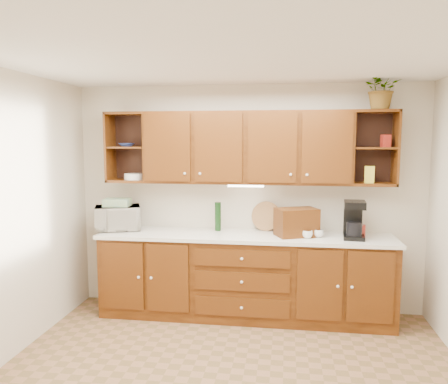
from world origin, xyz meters
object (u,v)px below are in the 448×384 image
(microwave, at_px, (118,218))
(bread_box, at_px, (297,222))
(coffee_maker, at_px, (354,220))
(potted_plant, at_px, (382,88))

(microwave, height_order, bread_box, bread_box)
(coffee_maker, height_order, potted_plant, potted_plant)
(microwave, relative_size, potted_plant, 1.16)
(bread_box, relative_size, potted_plant, 1.00)
(coffee_maker, xyz_separation_m, potted_plant, (0.25, 0.10, 1.37))
(coffee_maker, bearing_deg, bread_box, -176.92)
(microwave, relative_size, bread_box, 1.16)
(microwave, height_order, potted_plant, potted_plant)
(bread_box, distance_m, potted_plant, 1.65)
(potted_plant, bearing_deg, coffee_maker, -157.91)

